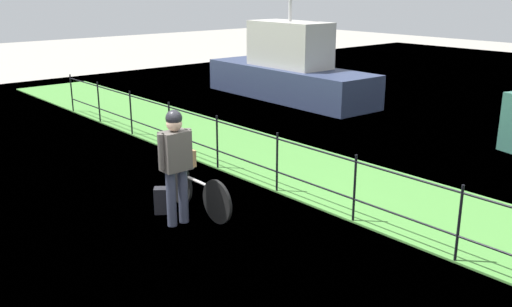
# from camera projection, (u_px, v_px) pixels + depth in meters

# --- Properties ---
(ground_plane) EXTENTS (60.00, 60.00, 0.00)m
(ground_plane) POSITION_uv_depth(u_px,v_px,m) (199.00, 246.00, 7.45)
(ground_plane) COLOR gray
(grass_strip) EXTENTS (27.00, 2.40, 0.03)m
(grass_strip) POSITION_uv_depth(u_px,v_px,m) (361.00, 188.00, 9.53)
(grass_strip) COLOR #478438
(grass_strip) RESTS_ON ground
(iron_fence) EXTENTS (18.04, 0.04, 1.03)m
(iron_fence) POSITION_uv_depth(u_px,v_px,m) (313.00, 170.00, 8.63)
(iron_fence) COLOR black
(iron_fence) RESTS_ON ground
(bicycle_main) EXTENTS (1.65, 0.16, 0.65)m
(bicycle_main) POSITION_uv_depth(u_px,v_px,m) (197.00, 191.00, 8.46)
(bicycle_main) COLOR black
(bicycle_main) RESTS_ON ground
(wooden_crate) EXTENTS (0.36, 0.27, 0.26)m
(wooden_crate) POSITION_uv_depth(u_px,v_px,m) (183.00, 158.00, 8.60)
(wooden_crate) COLOR #A87F51
(wooden_crate) RESTS_ON bicycle_main
(terrier_dog) EXTENTS (0.32, 0.14, 0.18)m
(terrier_dog) POSITION_uv_depth(u_px,v_px,m) (183.00, 145.00, 8.52)
(terrier_dog) COLOR silver
(terrier_dog) RESTS_ON wooden_crate
(cyclist_person) EXTENTS (0.26, 0.54, 1.68)m
(cyclist_person) POSITION_uv_depth(u_px,v_px,m) (176.00, 157.00, 7.87)
(cyclist_person) COLOR #383D51
(cyclist_person) RESTS_ON ground
(backpack_on_paving) EXTENTS (0.31, 0.33, 0.40)m
(backpack_on_paving) POSITION_uv_depth(u_px,v_px,m) (164.00, 200.00, 8.49)
(backpack_on_paving) COLOR black
(backpack_on_paving) RESTS_ON ground
(moored_boat_near) EXTENTS (5.94, 1.89, 3.89)m
(moored_boat_near) POSITION_uv_depth(u_px,v_px,m) (289.00, 71.00, 16.96)
(moored_boat_near) COLOR #2D3856
(moored_boat_near) RESTS_ON ground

